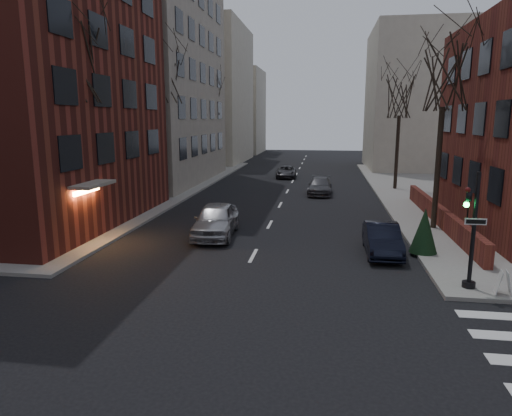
% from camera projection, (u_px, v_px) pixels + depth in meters
% --- Properties ---
extents(building_left_tan, '(18.00, 18.00, 28.00)m').
position_uv_depth(building_left_tan, '(104.00, 26.00, 40.97)').
color(building_left_tan, '#A09484').
rests_on(building_left_tan, ground).
extents(low_wall_right, '(0.35, 16.00, 1.00)m').
position_uv_depth(low_wall_right, '(439.00, 215.00, 25.15)').
color(low_wall_right, maroon).
rests_on(low_wall_right, sidewalk_far_right).
extents(building_distant_la, '(14.00, 16.00, 18.00)m').
position_uv_depth(building_distant_la, '(193.00, 95.00, 62.02)').
color(building_distant_la, '#BEB5A1').
rests_on(building_distant_la, ground).
extents(building_distant_ra, '(14.00, 14.00, 16.00)m').
position_uv_depth(building_distant_ra, '(431.00, 100.00, 52.97)').
color(building_distant_ra, '#BEB5A1').
rests_on(building_distant_ra, ground).
extents(building_distant_lb, '(10.00, 12.00, 14.00)m').
position_uv_depth(building_distant_lb, '(233.00, 112.00, 78.61)').
color(building_distant_lb, '#BEB5A1').
rests_on(building_distant_lb, ground).
extents(traffic_signal, '(0.76, 0.44, 4.00)m').
position_uv_depth(traffic_signal, '(471.00, 238.00, 15.40)').
color(traffic_signal, black).
rests_on(traffic_signal, sidewalk_far_right).
extents(tree_left_a, '(4.18, 4.18, 10.26)m').
position_uv_depth(tree_left_a, '(75.00, 62.00, 21.44)').
color(tree_left_a, '#2D231C').
rests_on(tree_left_a, sidewalk_far_left).
extents(tree_left_b, '(4.40, 4.40, 10.80)m').
position_uv_depth(tree_left_b, '(163.00, 76.00, 32.99)').
color(tree_left_b, '#2D231C').
rests_on(tree_left_b, sidewalk_far_left).
extents(tree_left_c, '(3.96, 3.96, 9.72)m').
position_uv_depth(tree_left_c, '(211.00, 97.00, 46.75)').
color(tree_left_c, '#2D231C').
rests_on(tree_left_c, sidewalk_far_left).
extents(tree_right_a, '(3.96, 3.96, 9.72)m').
position_uv_depth(tree_right_a, '(445.00, 75.00, 22.83)').
color(tree_right_a, '#2D231C').
rests_on(tree_right_a, sidewalk_far_right).
extents(tree_right_b, '(3.74, 3.74, 9.18)m').
position_uv_depth(tree_right_b, '(400.00, 97.00, 36.49)').
color(tree_right_b, '#2D231C').
rests_on(tree_right_b, sidewalk_far_right).
extents(streetlamp_near, '(0.36, 0.36, 6.28)m').
position_uv_depth(streetlamp_near, '(154.00, 144.00, 29.93)').
color(streetlamp_near, black).
rests_on(streetlamp_near, sidewalk_far_left).
extents(streetlamp_far, '(0.36, 0.36, 6.28)m').
position_uv_depth(streetlamp_far, '(221.00, 134.00, 49.33)').
color(streetlamp_far, black).
rests_on(streetlamp_far, sidewalk_far_left).
extents(parked_sedan, '(1.45, 4.08, 1.34)m').
position_uv_depth(parked_sedan, '(382.00, 239.00, 20.01)').
color(parked_sedan, black).
rests_on(parked_sedan, ground).
extents(car_lane_silver, '(2.24, 4.98, 1.66)m').
position_uv_depth(car_lane_silver, '(216.00, 220.00, 23.05)').
color(car_lane_silver, '#A1A1A6').
rests_on(car_lane_silver, ground).
extents(car_lane_gray, '(1.95, 4.54, 1.30)m').
position_uv_depth(car_lane_gray, '(320.00, 186.00, 35.80)').
color(car_lane_gray, '#404045').
rests_on(car_lane_gray, ground).
extents(car_lane_far, '(2.08, 4.25, 1.16)m').
position_uv_depth(car_lane_far, '(286.00, 172.00, 45.92)').
color(car_lane_far, '#3B3A3F').
rests_on(car_lane_far, ground).
extents(sandwich_board, '(0.44, 0.56, 0.81)m').
position_uv_depth(sandwich_board, '(503.00, 282.00, 15.04)').
color(sandwich_board, silver).
rests_on(sandwich_board, sidewalk_far_right).
extents(evergreen_shrub, '(1.53, 1.53, 1.95)m').
position_uv_depth(evergreen_shrub, '(424.00, 230.00, 19.65)').
color(evergreen_shrub, black).
rests_on(evergreen_shrub, sidewalk_far_right).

